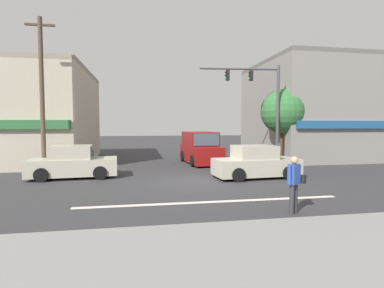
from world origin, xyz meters
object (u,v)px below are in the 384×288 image
at_px(traffic_light_mast, 262,99).
at_px(van_parked_curbside, 200,148).
at_px(sedan_crossing_center, 256,163).
at_px(utility_pole_near_left, 42,94).
at_px(sedan_crossing_rightbound, 73,163).
at_px(street_tree, 283,112).
at_px(pedestrian_foreground_with_bag, 294,181).

bearing_deg(traffic_light_mast, van_parked_curbside, 144.97).
xyz_separation_m(traffic_light_mast, sedan_crossing_center, (-1.82, -3.58, -3.46)).
relative_size(utility_pole_near_left, sedan_crossing_rightbound, 1.88).
xyz_separation_m(street_tree, sedan_crossing_rightbound, (-12.53, -3.18, -2.75)).
bearing_deg(van_parked_curbside, traffic_light_mast, -35.03).
distance_m(traffic_light_mast, sedan_crossing_center, 5.31).
height_order(utility_pole_near_left, pedestrian_foreground_with_bag, utility_pole_near_left).
distance_m(traffic_light_mast, van_parked_curbside, 5.19).
relative_size(street_tree, traffic_light_mast, 0.80).
bearing_deg(street_tree, utility_pole_near_left, -170.85).
bearing_deg(sedan_crossing_rightbound, utility_pole_near_left, 150.33).
bearing_deg(traffic_light_mast, sedan_crossing_center, -116.98).
bearing_deg(traffic_light_mast, street_tree, 30.02).
relative_size(traffic_light_mast, sedan_crossing_center, 1.47).
height_order(sedan_crossing_rightbound, pedestrian_foreground_with_bag, pedestrian_foreground_with_bag).
xyz_separation_m(traffic_light_mast, pedestrian_foreground_with_bag, (-2.98, -9.38, -3.22)).
height_order(van_parked_curbside, sedan_crossing_center, van_parked_curbside).
bearing_deg(pedestrian_foreground_with_bag, traffic_light_mast, 72.36).
distance_m(van_parked_curbside, sedan_crossing_rightbound, 8.48).
xyz_separation_m(sedan_crossing_center, pedestrian_foreground_with_bag, (-1.16, -5.80, 0.24)).
bearing_deg(van_parked_curbside, sedan_crossing_rightbound, -148.59).
bearing_deg(traffic_light_mast, sedan_crossing_rightbound, -169.00).
height_order(sedan_crossing_center, sedan_crossing_rightbound, same).
bearing_deg(utility_pole_near_left, traffic_light_mast, 5.43).
xyz_separation_m(street_tree, sedan_crossing_center, (-3.75, -4.70, -2.75)).
xyz_separation_m(street_tree, traffic_light_mast, (-1.93, -1.12, 0.72)).
height_order(street_tree, pedestrian_foreground_with_bag, street_tree).
distance_m(traffic_light_mast, pedestrian_foreground_with_bag, 10.36).
height_order(street_tree, traffic_light_mast, traffic_light_mast).
distance_m(street_tree, van_parked_curbside, 5.96).
bearing_deg(street_tree, traffic_light_mast, -149.98).
bearing_deg(sedan_crossing_rightbound, van_parked_curbside, 31.41).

